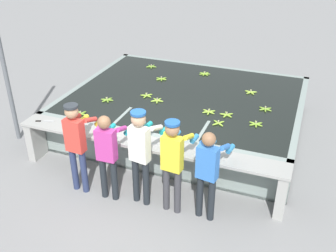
{
  "coord_description": "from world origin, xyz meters",
  "views": [
    {
      "loc": [
        2.44,
        -5.05,
        4.32
      ],
      "look_at": [
        0.0,
        1.33,
        0.59
      ],
      "focal_mm": 42.0,
      "sensor_mm": 36.0,
      "label": 1
    }
  ],
  "objects_px": {
    "banana_bunch_floating_1": "(161,79)",
    "banana_bunch_floating_2": "(265,109)",
    "worker_0": "(76,140)",
    "worker_4": "(208,168)",
    "banana_bunch_floating_5": "(251,92)",
    "banana_bunch_floating_9": "(147,95)",
    "banana_bunch_floating_12": "(256,124)",
    "banana_bunch_floating_8": "(205,74)",
    "worker_2": "(141,148)",
    "worker_3": "(173,158)",
    "support_post_left": "(4,68)",
    "banana_bunch_floating_7": "(151,66)",
    "banana_bunch_floating_10": "(209,112)",
    "worker_1": "(108,150)",
    "banana_bunch_floating_0": "(227,115)",
    "banana_bunch_floating_3": "(107,100)",
    "knife_1": "(42,121)",
    "banana_bunch_floating_6": "(81,114)",
    "knife_0": "(171,144)",
    "banana_bunch_floating_11": "(218,123)"
  },
  "relations": [
    {
      "from": "banana_bunch_floating_1",
      "to": "banana_bunch_floating_2",
      "type": "xyz_separation_m",
      "value": [
        2.54,
        -0.75,
        0.0
      ]
    },
    {
      "from": "banana_bunch_floating_2",
      "to": "worker_0",
      "type": "bearing_deg",
      "value": -136.27
    },
    {
      "from": "worker_4",
      "to": "banana_bunch_floating_5",
      "type": "relative_size",
      "value": 5.61
    },
    {
      "from": "banana_bunch_floating_1",
      "to": "banana_bunch_floating_5",
      "type": "distance_m",
      "value": 2.12
    },
    {
      "from": "banana_bunch_floating_9",
      "to": "banana_bunch_floating_12",
      "type": "xyz_separation_m",
      "value": [
        2.42,
        -0.46,
        -0.0
      ]
    },
    {
      "from": "banana_bunch_floating_1",
      "to": "banana_bunch_floating_12",
      "type": "distance_m",
      "value": 2.87
    },
    {
      "from": "banana_bunch_floating_8",
      "to": "worker_4",
      "type": "bearing_deg",
      "value": -73.08
    },
    {
      "from": "worker_2",
      "to": "worker_3",
      "type": "xyz_separation_m",
      "value": [
        0.55,
        -0.01,
        -0.04
      ]
    },
    {
      "from": "worker_0",
      "to": "banana_bunch_floating_1",
      "type": "xyz_separation_m",
      "value": [
        0.18,
        3.35,
        -0.15
      ]
    },
    {
      "from": "banana_bunch_floating_12",
      "to": "support_post_left",
      "type": "xyz_separation_m",
      "value": [
        -4.89,
        -0.86,
        0.75
      ]
    },
    {
      "from": "banana_bunch_floating_7",
      "to": "support_post_left",
      "type": "relative_size",
      "value": 0.09
    },
    {
      "from": "banana_bunch_floating_7",
      "to": "banana_bunch_floating_1",
      "type": "bearing_deg",
      "value": -51.39
    },
    {
      "from": "banana_bunch_floating_5",
      "to": "banana_bunch_floating_10",
      "type": "bearing_deg",
      "value": -115.55
    },
    {
      "from": "worker_1",
      "to": "banana_bunch_floating_2",
      "type": "height_order",
      "value": "worker_1"
    },
    {
      "from": "banana_bunch_floating_0",
      "to": "banana_bunch_floating_5",
      "type": "relative_size",
      "value": 1.0
    },
    {
      "from": "worker_2",
      "to": "banana_bunch_floating_3",
      "type": "distance_m",
      "value": 2.39
    },
    {
      "from": "worker_0",
      "to": "banana_bunch_floating_3",
      "type": "height_order",
      "value": "worker_0"
    },
    {
      "from": "banana_bunch_floating_0",
      "to": "banana_bunch_floating_5",
      "type": "xyz_separation_m",
      "value": [
        0.24,
        1.25,
        0.0
      ]
    },
    {
      "from": "banana_bunch_floating_12",
      "to": "worker_4",
      "type": "bearing_deg",
      "value": -102.99
    },
    {
      "from": "banana_bunch_floating_1",
      "to": "knife_1",
      "type": "xyz_separation_m",
      "value": [
        -1.33,
        -2.77,
        -0.01
      ]
    },
    {
      "from": "worker_0",
      "to": "banana_bunch_floating_6",
      "type": "bearing_deg",
      "value": 119.69
    },
    {
      "from": "knife_0",
      "to": "banana_bunch_floating_5",
      "type": "bearing_deg",
      "value": 71.83
    },
    {
      "from": "worker_2",
      "to": "banana_bunch_floating_10",
      "type": "xyz_separation_m",
      "value": [
        0.56,
        2.0,
        -0.19
      ]
    },
    {
      "from": "worker_4",
      "to": "worker_2",
      "type": "bearing_deg",
      "value": -178.78
    },
    {
      "from": "banana_bunch_floating_1",
      "to": "banana_bunch_floating_8",
      "type": "bearing_deg",
      "value": 38.36
    },
    {
      "from": "banana_bunch_floating_3",
      "to": "banana_bunch_floating_5",
      "type": "xyz_separation_m",
      "value": [
        2.75,
        1.48,
        0.0
      ]
    },
    {
      "from": "banana_bunch_floating_10",
      "to": "knife_0",
      "type": "distance_m",
      "value": 1.44
    },
    {
      "from": "banana_bunch_floating_3",
      "to": "banana_bunch_floating_7",
      "type": "distance_m",
      "value": 2.19
    },
    {
      "from": "worker_4",
      "to": "banana_bunch_floating_3",
      "type": "xyz_separation_m",
      "value": [
        -2.69,
        1.75,
        -0.07
      ]
    },
    {
      "from": "banana_bunch_floating_10",
      "to": "banana_bunch_floating_11",
      "type": "xyz_separation_m",
      "value": [
        0.3,
        -0.4,
        0.0
      ]
    },
    {
      "from": "banana_bunch_floating_1",
      "to": "banana_bunch_floating_12",
      "type": "relative_size",
      "value": 1.0
    },
    {
      "from": "banana_bunch_floating_0",
      "to": "worker_1",
      "type": "bearing_deg",
      "value": -125.32
    },
    {
      "from": "worker_3",
      "to": "banana_bunch_floating_6",
      "type": "height_order",
      "value": "worker_3"
    },
    {
      "from": "banana_bunch_floating_5",
      "to": "banana_bunch_floating_9",
      "type": "xyz_separation_m",
      "value": [
        -2.06,
        -0.98,
        0.0
      ]
    },
    {
      "from": "banana_bunch_floating_11",
      "to": "banana_bunch_floating_2",
      "type": "bearing_deg",
      "value": 51.73
    },
    {
      "from": "banana_bunch_floating_0",
      "to": "banana_bunch_floating_11",
      "type": "distance_m",
      "value": 0.4
    },
    {
      "from": "worker_0",
      "to": "banana_bunch_floating_7",
      "type": "relative_size",
      "value": 5.97
    },
    {
      "from": "worker_1",
      "to": "knife_1",
      "type": "xyz_separation_m",
      "value": [
        -1.73,
        0.59,
        -0.08
      ]
    },
    {
      "from": "banana_bunch_floating_8",
      "to": "knife_0",
      "type": "distance_m",
      "value": 3.39
    },
    {
      "from": "banana_bunch_floating_9",
      "to": "support_post_left",
      "type": "relative_size",
      "value": 0.09
    },
    {
      "from": "banana_bunch_floating_3",
      "to": "banana_bunch_floating_11",
      "type": "height_order",
      "value": "same"
    },
    {
      "from": "worker_3",
      "to": "banana_bunch_floating_3",
      "type": "bearing_deg",
      "value": 140.06
    },
    {
      "from": "banana_bunch_floating_0",
      "to": "banana_bunch_floating_6",
      "type": "bearing_deg",
      "value": -159.83
    },
    {
      "from": "banana_bunch_floating_10",
      "to": "worker_3",
      "type": "bearing_deg",
      "value": -90.29
    },
    {
      "from": "banana_bunch_floating_0",
      "to": "worker_2",
      "type": "bearing_deg",
      "value": -114.67
    },
    {
      "from": "banana_bunch_floating_5",
      "to": "banana_bunch_floating_6",
      "type": "bearing_deg",
      "value": -142.48
    },
    {
      "from": "banana_bunch_floating_0",
      "to": "worker_0",
      "type": "bearing_deg",
      "value": -134.66
    },
    {
      "from": "worker_1",
      "to": "banana_bunch_floating_6",
      "type": "distance_m",
      "value": 1.63
    },
    {
      "from": "worker_4",
      "to": "banana_bunch_floating_7",
      "type": "height_order",
      "value": "worker_4"
    },
    {
      "from": "banana_bunch_floating_0",
      "to": "knife_1",
      "type": "relative_size",
      "value": 0.82
    }
  ]
}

